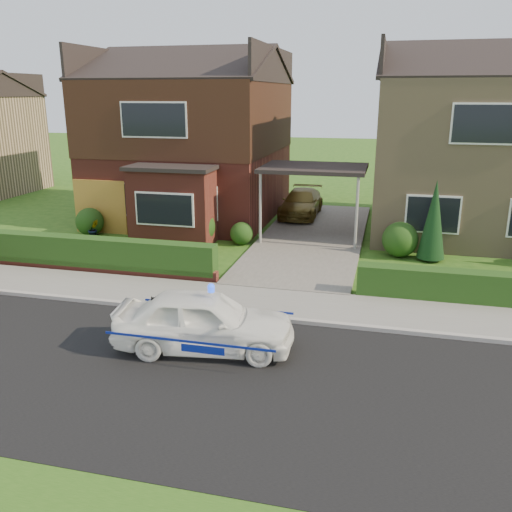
% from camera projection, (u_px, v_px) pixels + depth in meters
% --- Properties ---
extents(ground, '(120.00, 120.00, 0.00)m').
position_uv_depth(ground, '(230.00, 382.00, 10.42)').
color(ground, '#275215').
rests_on(ground, ground).
extents(road, '(60.00, 6.00, 0.02)m').
position_uv_depth(road, '(230.00, 382.00, 10.42)').
color(road, black).
rests_on(road, ground).
extents(kerb, '(60.00, 0.16, 0.12)m').
position_uv_depth(kerb, '(265.00, 318.00, 13.23)').
color(kerb, '#9E9993').
rests_on(kerb, ground).
extents(sidewalk, '(60.00, 2.00, 0.10)m').
position_uv_depth(sidewalk, '(274.00, 303.00, 14.21)').
color(sidewalk, slate).
rests_on(sidewalk, ground).
extents(driveway, '(3.80, 12.00, 0.12)m').
position_uv_depth(driveway, '(312.00, 237.00, 20.62)').
color(driveway, '#666059').
rests_on(driveway, ground).
extents(house_left, '(7.50, 9.53, 7.25)m').
position_uv_depth(house_left, '(192.00, 130.00, 23.57)').
color(house_left, maroon).
rests_on(house_left, ground).
extents(house_right, '(7.50, 8.06, 7.25)m').
position_uv_depth(house_right, '(474.00, 138.00, 21.04)').
color(house_right, '#9D8560').
rests_on(house_right, ground).
extents(carport_link, '(3.80, 3.00, 2.77)m').
position_uv_depth(carport_link, '(314.00, 169.00, 19.83)').
color(carport_link, black).
rests_on(carport_link, ground).
extents(garage_door, '(2.20, 0.10, 2.10)m').
position_uv_depth(garage_door, '(101.00, 207.00, 21.27)').
color(garage_door, olive).
rests_on(garage_door, ground).
extents(dwarf_wall, '(7.70, 0.25, 0.36)m').
position_uv_depth(dwarf_wall, '(98.00, 268.00, 16.62)').
color(dwarf_wall, maroon).
rests_on(dwarf_wall, ground).
extents(hedge_left, '(7.50, 0.55, 0.90)m').
position_uv_depth(hedge_left, '(101.00, 272.00, 16.81)').
color(hedge_left, '#193410').
rests_on(hedge_left, ground).
extents(hedge_right, '(7.50, 0.55, 0.80)m').
position_uv_depth(hedge_right, '(503.00, 307.00, 14.06)').
color(hedge_right, '#193410').
rests_on(hedge_right, ground).
extents(shrub_left_far, '(1.08, 1.08, 1.08)m').
position_uv_depth(shrub_left_far, '(90.00, 222.00, 21.04)').
color(shrub_left_far, '#193410').
rests_on(shrub_left_far, ground).
extents(shrub_left_mid, '(1.32, 1.32, 1.32)m').
position_uv_depth(shrub_left_mid, '(197.00, 226.00, 19.79)').
color(shrub_left_mid, '#193410').
rests_on(shrub_left_mid, ground).
extents(shrub_left_near, '(0.84, 0.84, 0.84)m').
position_uv_depth(shrub_left_near, '(242.00, 233.00, 19.77)').
color(shrub_left_near, '#193410').
rests_on(shrub_left_near, ground).
extents(shrub_right_near, '(1.20, 1.20, 1.20)m').
position_uv_depth(shrub_right_near, '(400.00, 240.00, 18.25)').
color(shrub_right_near, '#193410').
rests_on(shrub_right_near, ground).
extents(conifer_a, '(0.90, 0.90, 2.60)m').
position_uv_depth(conifer_a, '(433.00, 222.00, 17.63)').
color(conifer_a, black).
rests_on(conifer_a, ground).
extents(police_car, '(3.54, 4.02, 1.48)m').
position_uv_depth(police_car, '(204.00, 322.00, 11.55)').
color(police_car, white).
rests_on(police_car, ground).
extents(driveway_car, '(1.58, 3.89, 1.13)m').
position_uv_depth(driveway_car, '(301.00, 203.00, 23.93)').
color(driveway_car, brown).
rests_on(driveway_car, driveway).
extents(potted_plant_a, '(0.38, 0.27, 0.68)m').
position_uv_depth(potted_plant_a, '(27.00, 251.00, 17.91)').
color(potted_plant_a, gray).
rests_on(potted_plant_a, ground).
extents(potted_plant_b, '(0.52, 0.51, 0.74)m').
position_uv_depth(potted_plant_b, '(94.00, 230.00, 20.53)').
color(potted_plant_b, gray).
rests_on(potted_plant_b, ground).
extents(potted_plant_c, '(0.61, 0.61, 0.84)m').
position_uv_depth(potted_plant_c, '(207.00, 262.00, 16.45)').
color(potted_plant_c, gray).
rests_on(potted_plant_c, ground).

